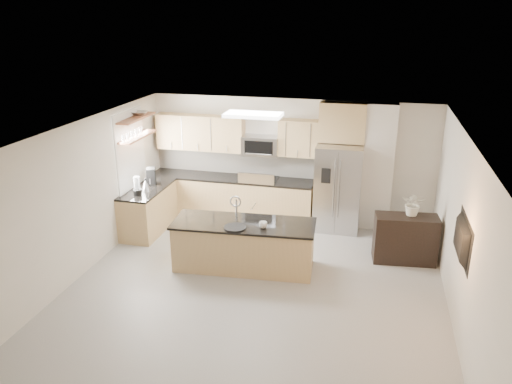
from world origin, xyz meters
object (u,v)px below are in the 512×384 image
(blender, at_px, (137,187))
(kettle, at_px, (146,185))
(bowl, at_px, (140,113))
(platter, at_px, (235,227))
(range, at_px, (259,199))
(refrigerator, at_px, (338,188))
(television, at_px, (458,239))
(microwave, at_px, (261,146))
(coffee_maker, at_px, (151,177))
(cup, at_px, (263,225))
(flower_vase, at_px, (414,198))
(credenza, at_px, (405,239))
(island, at_px, (244,245))

(blender, bearing_deg, kettle, 79.23)
(bowl, bearing_deg, platter, -33.95)
(range, xyz_separation_m, refrigerator, (1.66, -0.05, 0.42))
(kettle, height_order, television, television)
(microwave, distance_m, bowl, 2.54)
(microwave, relative_size, coffee_maker, 2.26)
(cup, bearing_deg, range, 104.88)
(refrigerator, height_order, blender, refrigerator)
(range, xyz_separation_m, coffee_maker, (-2.10, -0.80, 0.61))
(range, xyz_separation_m, bowl, (-2.25, -0.78, 1.91))
(coffee_maker, bearing_deg, flower_vase, -4.14)
(refrigerator, xyz_separation_m, flower_vase, (1.41, -1.13, 0.31))
(cup, bearing_deg, blender, 163.18)
(credenza, height_order, kettle, kettle)
(blender, height_order, bowl, bowl)
(blender, relative_size, television, 0.35)
(blender, distance_m, television, 5.83)
(range, bearing_deg, flower_vase, -21.02)
(blender, xyz_separation_m, coffee_maker, (-0.02, 0.67, -0.00))
(platter, distance_m, kettle, 2.48)
(coffee_maker, xyz_separation_m, bowl, (-0.15, 0.02, 1.31))
(blender, bearing_deg, cup, -16.82)
(range, relative_size, television, 1.06)
(island, height_order, bowl, bowl)
(cup, distance_m, blender, 2.81)
(island, height_order, blender, blender)
(blender, distance_m, coffee_maker, 0.67)
(flower_vase, bearing_deg, blender, -176.71)
(island, bearing_deg, blender, 159.61)
(platter, distance_m, blender, 2.42)
(credenza, height_order, television, television)
(island, xyz_separation_m, television, (3.28, -0.97, 0.92))
(blender, relative_size, bowl, 0.92)
(credenza, distance_m, flower_vase, 0.77)
(island, height_order, coffee_maker, island)
(platter, height_order, bowl, bowl)
(microwave, height_order, island, microwave)
(refrigerator, xyz_separation_m, platter, (-1.51, -2.35, -0.03))
(microwave, relative_size, platter, 2.00)
(range, distance_m, microwave, 1.16)
(blender, distance_m, kettle, 0.27)
(range, xyz_separation_m, microwave, (0.00, 0.12, 1.16))
(island, relative_size, bowl, 6.23)
(island, bearing_deg, microwave, 91.71)
(cup, distance_m, bowl, 3.55)
(platter, bearing_deg, credenza, 22.01)
(kettle, bearing_deg, cup, -22.19)
(range, height_order, credenza, range)
(island, bearing_deg, bowl, 147.08)
(television, bearing_deg, cup, 73.91)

